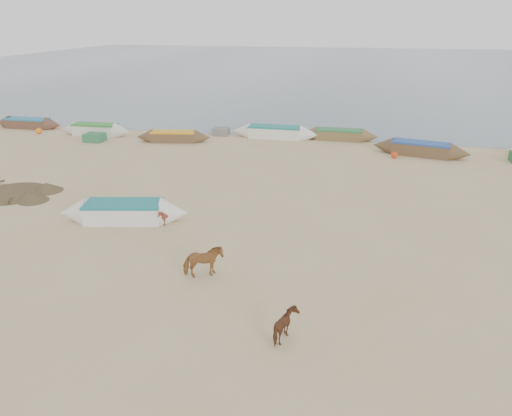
{
  "coord_description": "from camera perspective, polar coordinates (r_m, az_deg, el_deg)",
  "views": [
    {
      "loc": [
        4.5,
        -16.08,
        8.96
      ],
      "look_at": [
        0.0,
        4.0,
        1.0
      ],
      "focal_mm": 35.0,
      "sensor_mm": 36.0,
      "label": 1
    }
  ],
  "objects": [
    {
      "name": "ground",
      "position": [
        18.95,
        -2.66,
        -7.1
      ],
      "size": [
        140.0,
        140.0,
        0.0
      ],
      "primitive_type": "plane",
      "color": "tan",
      "rests_on": "ground"
    },
    {
      "name": "cow_adult",
      "position": [
        18.31,
        -6.06,
        -6.14
      ],
      "size": [
        1.57,
        1.26,
        1.21
      ],
      "primitive_type": "imported",
      "rotation": [
        0.0,
        0.0,
        2.07
      ],
      "color": "#986132",
      "rests_on": "ground"
    },
    {
      "name": "beach_clutter",
      "position": [
        36.27,
        11.08,
        6.94
      ],
      "size": [
        44.44,
        5.35,
        0.64
      ],
      "color": "#2F6947",
      "rests_on": "ground"
    },
    {
      "name": "near_canoe",
      "position": [
        23.93,
        -14.86,
        -0.41
      ],
      "size": [
        6.13,
        2.69,
        0.92
      ],
      "primitive_type": null,
      "rotation": [
        0.0,
        0.0,
        0.21
      ],
      "color": "white",
      "rests_on": "ground"
    },
    {
      "name": "debris_pile",
      "position": [
        29.86,
        -26.2,
        1.99
      ],
      "size": [
        3.89,
        3.89,
        0.53
      ],
      "primitive_type": "cone",
      "rotation": [
        0.0,
        0.0,
        -0.0
      ],
      "color": "brown",
      "rests_on": "ground"
    },
    {
      "name": "waterline_canoes",
      "position": [
        37.78,
        4.76,
        8.04
      ],
      "size": [
        56.55,
        5.43,
        0.95
      ],
      "color": "brown",
      "rests_on": "ground"
    },
    {
      "name": "calf_right",
      "position": [
        15.01,
        3.52,
        -13.35
      ],
      "size": [
        0.97,
        1.07,
        0.95
      ],
      "primitive_type": "imported",
      "rotation": [
        0.0,
        0.0,
        1.76
      ],
      "color": "brown",
      "rests_on": "ground"
    },
    {
      "name": "calf_front",
      "position": [
        23.07,
        -10.31,
        -1.03
      ],
      "size": [
        0.91,
        0.87,
        0.78
      ],
      "primitive_type": "imported",
      "rotation": [
        0.0,
        0.0,
        -1.11
      ],
      "color": "maroon",
      "rests_on": "ground"
    },
    {
      "name": "sea",
      "position": [
        98.59,
        10.35,
        15.62
      ],
      "size": [
        160.0,
        160.0,
        0.0
      ],
      "primitive_type": "plane",
      "color": "slate",
      "rests_on": "ground"
    }
  ]
}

